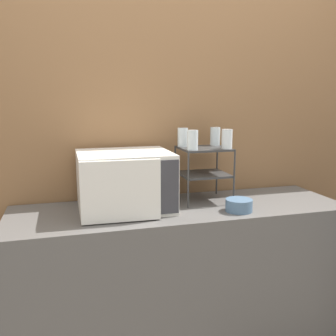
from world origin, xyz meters
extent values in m
cube|color=olive|center=(0.00, 0.60, 1.30)|extent=(8.00, 0.06, 2.60)
cube|color=#595654|center=(0.00, 0.28, 0.47)|extent=(1.84, 0.56, 0.93)
cube|color=silver|center=(-0.30, 0.34, 1.09)|extent=(0.49, 0.41, 0.31)
cube|color=#B7B2A8|center=(-0.35, 0.14, 1.09)|extent=(0.35, 0.01, 0.27)
cube|color=#333338|center=(-0.11, 0.13, 1.09)|extent=(0.10, 0.01, 0.27)
cube|color=silver|center=(-0.35, 0.11, 1.09)|extent=(0.38, 0.04, 0.30)
cylinder|color=#333333|center=(0.03, 0.26, 1.09)|extent=(0.01, 0.01, 0.31)
cylinder|color=#333333|center=(0.31, 0.26, 1.09)|extent=(0.01, 0.01, 0.31)
cylinder|color=#333333|center=(0.03, 0.50, 1.09)|extent=(0.01, 0.01, 0.31)
cylinder|color=#333333|center=(0.31, 0.50, 1.09)|extent=(0.01, 0.01, 0.31)
cube|color=#333333|center=(0.17, 0.38, 1.09)|extent=(0.27, 0.24, 0.01)
cube|color=#333333|center=(0.17, 0.38, 1.24)|extent=(0.27, 0.24, 0.01)
cylinder|color=silver|center=(0.07, 0.30, 1.30)|extent=(0.06, 0.06, 0.11)
cylinder|color=silver|center=(0.27, 0.46, 1.30)|extent=(0.06, 0.06, 0.11)
cylinder|color=silver|center=(0.27, 0.30, 1.30)|extent=(0.06, 0.06, 0.11)
cylinder|color=silver|center=(0.07, 0.46, 1.30)|extent=(0.06, 0.06, 0.11)
cylinder|color=slate|center=(0.27, 0.13, 0.94)|extent=(0.08, 0.08, 0.01)
cylinder|color=slate|center=(0.27, 0.13, 0.96)|extent=(0.14, 0.14, 0.07)
camera|label=1|loc=(-0.60, -1.61, 1.52)|focal=40.00mm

